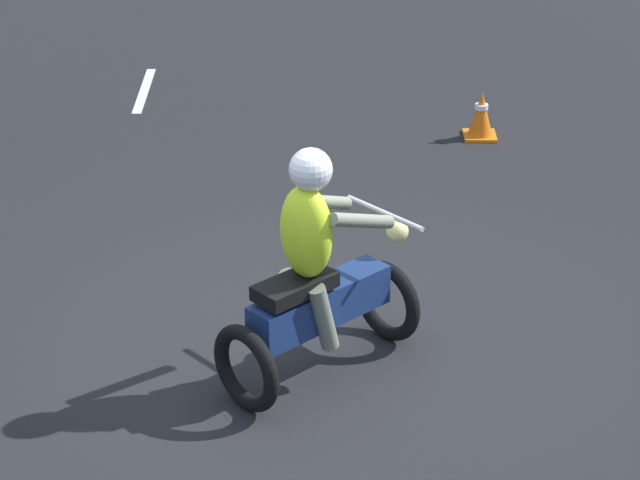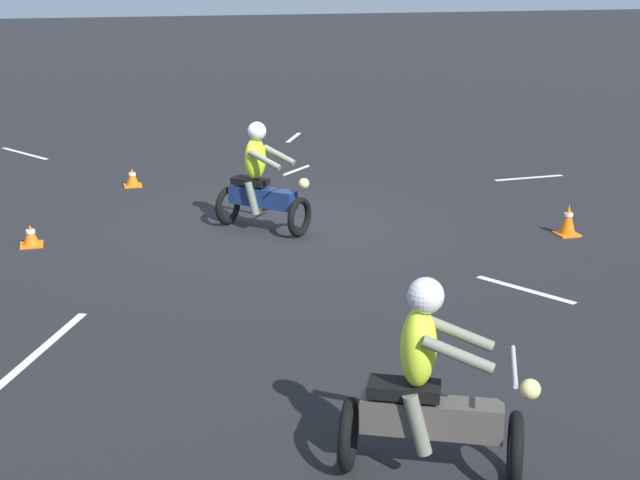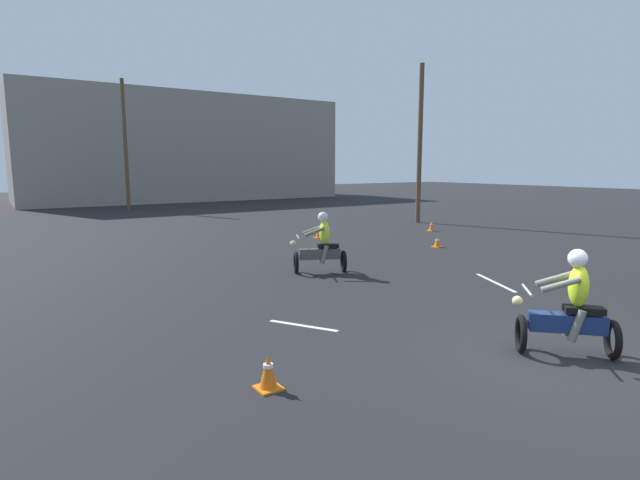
{
  "view_description": "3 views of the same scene",
  "coord_description": "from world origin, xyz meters",
  "px_view_note": "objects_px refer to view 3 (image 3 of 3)",
  "views": [
    {
      "loc": [
        7.53,
        0.3,
        4.61
      ],
      "look_at": [
        0.3,
        0.15,
        1.0
      ],
      "focal_mm": 70.0,
      "sensor_mm": 36.0,
      "label": 1
    },
    {
      "loc": [
        3.03,
        12.93,
        3.88
      ],
      "look_at": [
        0.4,
        3.68,
        0.9
      ],
      "focal_mm": 50.0,
      "sensor_mm": 36.0,
      "label": 2
    },
    {
      "loc": [
        -6.89,
        -3.83,
        2.89
      ],
      "look_at": [
        0.5,
        7.2,
        0.9
      ],
      "focal_mm": 28.0,
      "sensor_mm": 36.0,
      "label": 3
    }
  ],
  "objects_px": {
    "motorcycle_rider_foreground": "(571,310)",
    "motorcycle_rider_background": "(321,246)",
    "traffic_cone_mid_left": "(437,242)",
    "traffic_cone_far_right": "(432,226)",
    "traffic_cone_far_left": "(268,372)",
    "utility_pole_near": "(420,145)",
    "utility_pole_far": "(125,145)",
    "traffic_cone_near_right": "(319,233)"
  },
  "relations": [
    {
      "from": "motorcycle_rider_background",
      "to": "traffic_cone_near_right",
      "type": "height_order",
      "value": "motorcycle_rider_background"
    },
    {
      "from": "traffic_cone_far_left",
      "to": "traffic_cone_mid_left",
      "type": "bearing_deg",
      "value": 33.16
    },
    {
      "from": "motorcycle_rider_background",
      "to": "traffic_cone_far_left",
      "type": "bearing_deg",
      "value": 166.46
    },
    {
      "from": "traffic_cone_mid_left",
      "to": "traffic_cone_far_right",
      "type": "bearing_deg",
      "value": 46.25
    },
    {
      "from": "motorcycle_rider_foreground",
      "to": "traffic_cone_far_left",
      "type": "distance_m",
      "value": 4.64
    },
    {
      "from": "motorcycle_rider_foreground",
      "to": "traffic_cone_far_left",
      "type": "relative_size",
      "value": 3.49
    },
    {
      "from": "traffic_cone_mid_left",
      "to": "traffic_cone_far_right",
      "type": "xyz_separation_m",
      "value": [
        3.12,
        3.26,
        0.04
      ]
    },
    {
      "from": "traffic_cone_mid_left",
      "to": "utility_pole_far",
      "type": "distance_m",
      "value": 23.08
    },
    {
      "from": "motorcycle_rider_foreground",
      "to": "traffic_cone_far_right",
      "type": "xyz_separation_m",
      "value": [
        9.16,
        11.58,
        -0.51
      ]
    },
    {
      "from": "utility_pole_near",
      "to": "motorcycle_rider_background",
      "type": "bearing_deg",
      "value": -146.14
    },
    {
      "from": "traffic_cone_far_right",
      "to": "traffic_cone_far_left",
      "type": "height_order",
      "value": "traffic_cone_far_left"
    },
    {
      "from": "motorcycle_rider_foreground",
      "to": "traffic_cone_mid_left",
      "type": "distance_m",
      "value": 10.29
    },
    {
      "from": "traffic_cone_near_right",
      "to": "utility_pole_near",
      "type": "height_order",
      "value": "utility_pole_near"
    },
    {
      "from": "traffic_cone_near_right",
      "to": "utility_pole_near",
      "type": "distance_m",
      "value": 8.32
    },
    {
      "from": "traffic_cone_far_left",
      "to": "utility_pole_far",
      "type": "distance_m",
      "value": 29.54
    },
    {
      "from": "traffic_cone_near_right",
      "to": "traffic_cone_far_right",
      "type": "distance_m",
      "value": 5.46
    },
    {
      "from": "motorcycle_rider_foreground",
      "to": "utility_pole_near",
      "type": "bearing_deg",
      "value": 8.21
    },
    {
      "from": "traffic_cone_mid_left",
      "to": "motorcycle_rider_foreground",
      "type": "bearing_deg",
      "value": -126.0
    },
    {
      "from": "traffic_cone_far_right",
      "to": "utility_pole_far",
      "type": "bearing_deg",
      "value": 114.56
    },
    {
      "from": "motorcycle_rider_foreground",
      "to": "traffic_cone_near_right",
      "type": "bearing_deg",
      "value": 29.03
    },
    {
      "from": "traffic_cone_mid_left",
      "to": "traffic_cone_near_right",
      "type": "bearing_deg",
      "value": 117.62
    },
    {
      "from": "utility_pole_far",
      "to": "traffic_cone_mid_left",
      "type": "bearing_deg",
      "value": -76.08
    },
    {
      "from": "motorcycle_rider_background",
      "to": "traffic_cone_near_right",
      "type": "relative_size",
      "value": 3.83
    },
    {
      "from": "traffic_cone_near_right",
      "to": "utility_pole_far",
      "type": "xyz_separation_m",
      "value": [
        -3.23,
        17.78,
        3.98
      ]
    },
    {
      "from": "motorcycle_rider_foreground",
      "to": "traffic_cone_near_right",
      "type": "distance_m",
      "value": 13.17
    },
    {
      "from": "motorcycle_rider_foreground",
      "to": "traffic_cone_far_left",
      "type": "height_order",
      "value": "motorcycle_rider_foreground"
    },
    {
      "from": "traffic_cone_far_left",
      "to": "utility_pole_near",
      "type": "distance_m",
      "value": 20.36
    },
    {
      "from": "motorcycle_rider_foreground",
      "to": "traffic_cone_far_right",
      "type": "bearing_deg",
      "value": 7.46
    },
    {
      "from": "motorcycle_rider_foreground",
      "to": "traffic_cone_near_right",
      "type": "xyz_separation_m",
      "value": [
        3.8,
        12.6,
        -0.52
      ]
    },
    {
      "from": "traffic_cone_near_right",
      "to": "utility_pole_far",
      "type": "height_order",
      "value": "utility_pole_far"
    },
    {
      "from": "traffic_cone_near_right",
      "to": "traffic_cone_far_left",
      "type": "xyz_separation_m",
      "value": [
        -8.16,
        -11.07,
        0.02
      ]
    },
    {
      "from": "motorcycle_rider_foreground",
      "to": "utility_pole_far",
      "type": "height_order",
      "value": "utility_pole_far"
    },
    {
      "from": "traffic_cone_near_right",
      "to": "utility_pole_near",
      "type": "relative_size",
      "value": 0.06
    },
    {
      "from": "motorcycle_rider_foreground",
      "to": "motorcycle_rider_background",
      "type": "height_order",
      "value": "same"
    },
    {
      "from": "utility_pole_near",
      "to": "traffic_cone_far_left",
      "type": "bearing_deg",
      "value": -140.24
    },
    {
      "from": "motorcycle_rider_background",
      "to": "utility_pole_far",
      "type": "xyz_separation_m",
      "value": [
        0.37,
        23.31,
        3.46
      ]
    },
    {
      "from": "motorcycle_rider_foreground",
      "to": "traffic_cone_far_right",
      "type": "distance_m",
      "value": 14.77
    },
    {
      "from": "motorcycle_rider_background",
      "to": "traffic_cone_far_left",
      "type": "xyz_separation_m",
      "value": [
        -4.56,
        -5.54,
        -0.5
      ]
    },
    {
      "from": "traffic_cone_mid_left",
      "to": "utility_pole_far",
      "type": "xyz_separation_m",
      "value": [
        -5.47,
        22.06,
        4.01
      ]
    },
    {
      "from": "traffic_cone_far_left",
      "to": "utility_pole_far",
      "type": "height_order",
      "value": "utility_pole_far"
    },
    {
      "from": "traffic_cone_mid_left",
      "to": "traffic_cone_far_right",
      "type": "relative_size",
      "value": 0.84
    },
    {
      "from": "motorcycle_rider_background",
      "to": "traffic_cone_far_right",
      "type": "bearing_deg",
      "value": -37.34
    }
  ]
}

